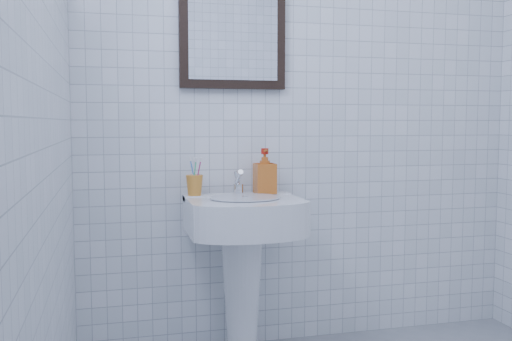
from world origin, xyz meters
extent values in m
cube|color=white|center=(0.00, 1.20, 1.25)|extent=(2.20, 0.02, 2.50)
cube|color=white|center=(-1.10, 0.00, 1.25)|extent=(0.02, 2.40, 2.50)
cone|color=white|center=(-0.37, 1.00, 0.31)|extent=(0.19, 0.19, 0.62)
cube|color=white|center=(-0.37, 0.96, 0.68)|extent=(0.49, 0.35, 0.15)
cube|color=white|center=(-0.37, 1.10, 0.74)|extent=(0.49, 0.09, 0.03)
cylinder|color=silver|center=(-0.37, 0.93, 0.76)|extent=(0.31, 0.31, 0.01)
cylinder|color=silver|center=(-0.37, 1.07, 0.78)|extent=(0.05, 0.05, 0.05)
cylinder|color=silver|center=(-0.37, 1.06, 0.84)|extent=(0.02, 0.09, 0.07)
cylinder|color=silver|center=(-0.37, 1.09, 0.82)|extent=(0.03, 0.05, 0.09)
imported|color=#C64F13|center=(-0.24, 1.08, 0.86)|extent=(0.09, 0.10, 0.21)
cube|color=black|center=(-0.37, 1.18, 1.55)|extent=(0.50, 0.04, 0.62)
cube|color=white|center=(-0.37, 1.16, 1.55)|extent=(0.42, 0.00, 0.54)
camera|label=1|loc=(-0.93, -1.45, 1.08)|focal=40.00mm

